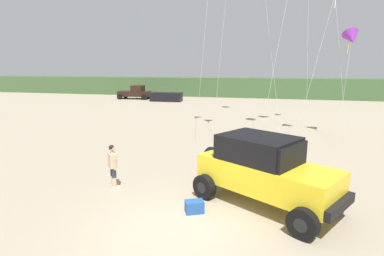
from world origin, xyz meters
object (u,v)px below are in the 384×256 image
Objects in this scene: jeep at (265,169)px; person_watching at (113,164)px; distant_sedan at (166,97)px; cooler_box at (194,207)px; distant_pickup at (135,93)px; kite_pink_ribbon at (352,38)px.

person_watching is at bearing -179.28° from jeep.
distant_sedan is at bearing 115.47° from jeep.
distant_sedan is (-8.33, 28.91, -0.34)m from person_watching.
jeep is at bearing -66.46° from distant_sedan.
cooler_box is 32.18m from distant_sedan.
jeep is 8.89× the size of cooler_box.
person_watching is 0.40× the size of distant_sedan.
distant_sedan is (-11.70, 29.98, 0.41)m from cooler_box.
distant_pickup is at bearing 114.12° from person_watching.
jeep is at bearing 0.72° from person_watching.
jeep reaches higher than person_watching.
cooler_box is at bearing -17.63° from person_watching.
distant_sedan reaches higher than cooler_box.
person_watching is at bearing 136.17° from cooler_box.
kite_pink_ribbon is (9.96, 11.04, 5.23)m from person_watching.
person_watching reaches higher than distant_sedan.
distant_pickup reaches higher than person_watching.
jeep is 36.22m from distant_pickup.
distant_pickup is 1.12× the size of distant_sedan.
person_watching is 30.09m from distant_sedan.
person_watching is at bearing -132.05° from kite_pink_ribbon.
person_watching is 15.76m from kite_pink_ribbon.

